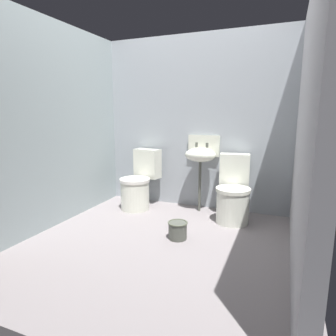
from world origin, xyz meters
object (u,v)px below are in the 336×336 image
toilet_left (139,184)px  toilet_right (233,194)px  bucket (178,230)px  sink (201,154)px

toilet_left → toilet_right: bearing=-171.3°
bucket → toilet_left: bearing=138.2°
toilet_left → bucket: toilet_left is taller
toilet_right → sink: 0.66m
sink → bucket: sink is taller
sink → bucket: size_ratio=4.81×
toilet_left → bucket: 1.15m
sink → toilet_left: bearing=-166.9°
toilet_left → toilet_right: same height
toilet_right → toilet_left: bearing=-8.2°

